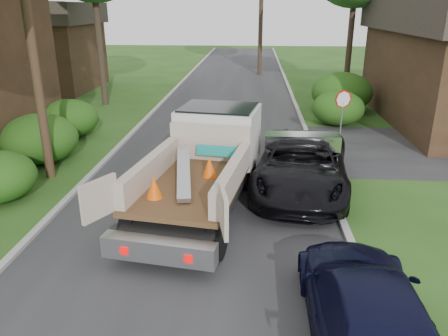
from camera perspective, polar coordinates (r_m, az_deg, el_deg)
ground at (r=10.62m, az=-5.28°, el=-11.81°), size 120.00×120.00×0.00m
road at (r=19.75m, az=-0.79°, el=3.79°), size 8.00×90.00×0.02m
curb_left at (r=20.47m, az=-12.33°, el=4.08°), size 0.20×90.00×0.12m
curb_right at (r=19.83m, az=11.12°, el=3.64°), size 0.20×90.00×0.12m
stop_sign at (r=18.63m, az=15.22°, el=7.69°), size 0.71×0.32×2.48m
utility_pole at (r=15.54m, az=-24.16°, el=16.97°), size 2.42×1.25×10.00m
house_left_far at (r=34.44m, az=-22.80°, el=14.55°), size 7.56×7.56×6.00m
hedge_left_b at (r=17.98m, az=-22.95°, el=3.56°), size 2.86×2.86×1.87m
hedge_left_c at (r=21.18m, az=-19.57°, el=6.12°), size 2.60×2.60×1.70m
hedge_right_a at (r=22.78m, az=14.68°, el=7.57°), size 2.60×2.60×1.70m
hedge_right_b at (r=25.75m, az=15.12°, el=9.54°), size 3.38×3.38×2.21m
flatbed_truck at (r=13.24m, az=-2.02°, el=1.82°), size 3.92×7.29×2.63m
black_pickup at (r=14.28m, az=10.13°, el=0.47°), size 3.69×6.51×1.72m
navy_suv at (r=8.29m, az=18.18°, el=-17.14°), size 2.08×5.05×1.46m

